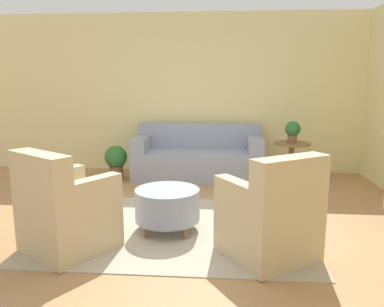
# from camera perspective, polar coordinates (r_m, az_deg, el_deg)

# --- Properties ---
(ground_plane) EXTENTS (16.00, 16.00, 0.00)m
(ground_plane) POSITION_cam_1_polar(r_m,az_deg,el_deg) (4.26, -2.66, -11.33)
(ground_plane) COLOR #AD7F51
(wall_back) EXTENTS (9.65, 0.12, 2.80)m
(wall_back) POSITION_cam_1_polar(r_m,az_deg,el_deg) (6.82, 0.32, 9.08)
(wall_back) COLOR beige
(wall_back) RESTS_ON ground_plane
(rug) EXTENTS (2.90, 2.11, 0.01)m
(rug) POSITION_cam_1_polar(r_m,az_deg,el_deg) (4.26, -2.66, -11.26)
(rug) COLOR #B2A893
(rug) RESTS_ON ground_plane
(couch) EXTENTS (2.14, 0.88, 0.89)m
(couch) POSITION_cam_1_polar(r_m,az_deg,el_deg) (6.37, 0.90, -0.73)
(couch) COLOR #8E99B2
(couch) RESTS_ON ground_plane
(armchair_left) EXTENTS (1.00, 1.00, 0.99)m
(armchair_left) POSITION_cam_1_polar(r_m,az_deg,el_deg) (3.79, -18.88, -8.47)
(armchair_left) COLOR #C6B289
(armchair_left) RESTS_ON rug
(armchair_right) EXTENTS (1.00, 1.00, 0.99)m
(armchair_right) POSITION_cam_1_polar(r_m,az_deg,el_deg) (3.52, 12.03, -9.61)
(armchair_right) COLOR #C6B289
(armchair_right) RESTS_ON rug
(ottoman_table) EXTENTS (0.70, 0.70, 0.46)m
(ottoman_table) POSITION_cam_1_polar(r_m,az_deg,el_deg) (4.11, -3.77, -7.77)
(ottoman_table) COLOR #8E99B2
(ottoman_table) RESTS_ON rug
(side_table) EXTENTS (0.57, 0.57, 0.66)m
(side_table) POSITION_cam_1_polar(r_m,az_deg,el_deg) (6.22, 14.91, -0.25)
(side_table) COLOR olive
(side_table) RESTS_ON ground_plane
(potted_plant_on_side_table) EXTENTS (0.24, 0.24, 0.34)m
(potted_plant_on_side_table) POSITION_cam_1_polar(r_m,az_deg,el_deg) (6.16, 15.09, 3.42)
(potted_plant_on_side_table) COLOR brown
(potted_plant_on_side_table) RESTS_ON side_table
(potted_plant_floor) EXTENTS (0.37, 0.37, 0.57)m
(potted_plant_floor) POSITION_cam_1_polar(r_m,az_deg,el_deg) (6.34, -11.52, -0.96)
(potted_plant_floor) COLOR brown
(potted_plant_floor) RESTS_ON ground_plane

